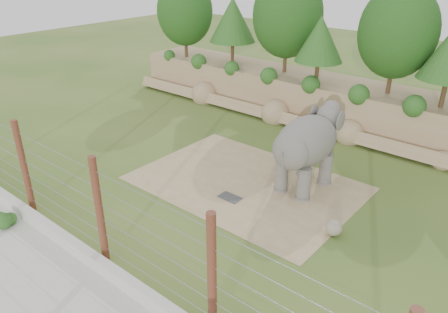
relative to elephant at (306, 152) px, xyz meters
The scene contains 10 objects.
ground 5.46m from the elephant, 121.39° to the right, with size 90.00×90.00×0.00m, color #3D6123.
back_embankment 8.81m from the elephant, 104.28° to the left, with size 30.00×5.52×8.77m.
dirt_patch 3.15m from the elephant, 147.22° to the right, with size 10.00×7.00×0.02m, color tan.
drain_grate 3.91m from the elephant, 123.40° to the right, with size 1.00×0.60×0.03m, color #262628.
elephant is the anchor object (origin of this frame).
stone_ball 4.03m from the elephant, 41.77° to the right, with size 0.64×0.64×0.64m, color gray.
retaining_wall 9.91m from the elephant, 105.96° to the right, with size 26.00×0.35×0.50m, color beige.
walkway 11.86m from the elephant, 103.27° to the right, with size 26.00×4.00×0.01m, color beige.
barrier_fence 9.31m from the elephant, 106.81° to the right, with size 20.26×0.26×4.00m.
walkway_shrub 12.70m from the elephant, 125.98° to the right, with size 0.63×0.63×0.63m, color #1D5318.
Camera 1 is at (11.09, -11.30, 9.93)m, focal length 35.00 mm.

